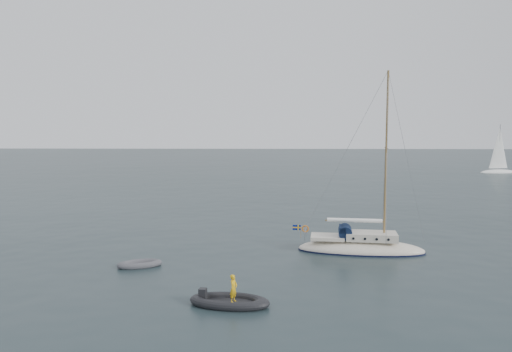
{
  "coord_description": "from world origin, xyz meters",
  "views": [
    {
      "loc": [
        -2.15,
        -30.73,
        8.14
      ],
      "look_at": [
        -3.0,
        0.0,
        5.07
      ],
      "focal_mm": 35.0,
      "sensor_mm": 36.0,
      "label": 1
    }
  ],
  "objects": [
    {
      "name": "dinghy",
      "position": [
        -9.7,
        -2.62,
        0.16
      ],
      "size": [
        2.59,
        1.17,
        0.37
      ],
      "rotation": [
        0.0,
        0.0,
        0.37
      ],
      "color": "#4E4D52",
      "rests_on": "ground"
    },
    {
      "name": "distant_yacht_b",
      "position": [
        37.77,
        57.17,
        3.83
      ],
      "size": [
        6.76,
        3.61,
        8.96
      ],
      "rotation": [
        0.0,
        0.0,
        0.21
      ],
      "color": "white",
      "rests_on": "ground"
    },
    {
      "name": "rib",
      "position": [
        -3.98,
        -8.75,
        0.23
      ],
      "size": [
        3.73,
        1.7,
        1.47
      ],
      "rotation": [
        0.0,
        0.0,
        -0.15
      ],
      "color": "black",
      "rests_on": "ground"
    },
    {
      "name": "sailboat",
      "position": [
        3.81,
        1.21,
        0.92
      ],
      "size": [
        8.54,
        2.56,
        12.15
      ],
      "rotation": [
        0.0,
        0.0,
        -0.12
      ],
      "color": "white",
      "rests_on": "ground"
    },
    {
      "name": "ground",
      "position": [
        0.0,
        0.0,
        0.0
      ],
      "size": [
        300.0,
        300.0,
        0.0
      ],
      "primitive_type": "plane",
      "color": "black",
      "rests_on": "ground"
    }
  ]
}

